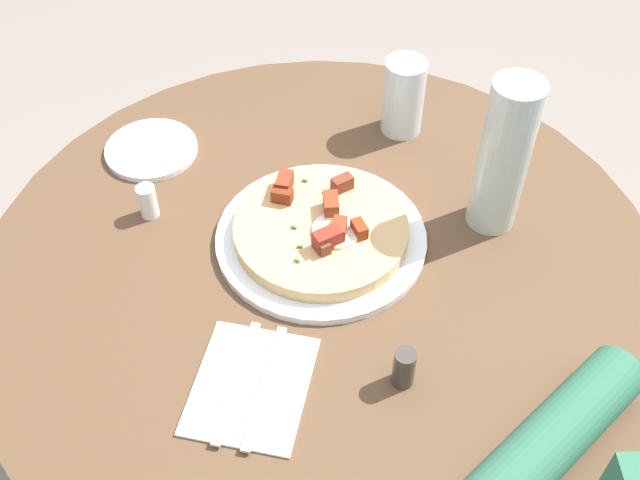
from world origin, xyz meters
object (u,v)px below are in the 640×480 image
Objects in this scene: bread_plate at (151,149)px; water_bottle at (504,157)px; dining_table at (322,331)px; fork at (265,386)px; salt_shaker at (148,201)px; pizza_plate at (318,238)px; knife at (237,381)px; breakfast_pizza at (319,229)px; water_glass at (403,97)px; pepper_shaker at (404,368)px.

bread_plate is 0.61× the size of water_bottle.
fork reaches higher than dining_table.
salt_shaker reaches higher than bread_plate.
pizza_plate reaches higher than knife.
dining_table is at bearing -84.99° from breakfast_pizza.
water_bottle is at bearing 8.28° from breakfast_pizza.
fork is 1.38× the size of water_glass.
pizza_plate is 5.65× the size of salt_shaker.
breakfast_pizza is 0.26m from pepper_shaker.
salt_shaker is at bearing 39.33° from knife.
pizza_plate is at bearing -13.77° from salt_shaker.
water_bottle is at bearing 60.25° from pepper_shaker.
water_bottle is at bearing 15.75° from dining_table.
breakfast_pizza is at bearing -119.62° from water_glass.
pepper_shaker reaches higher than fork.
fork is 0.73× the size of water_bottle.
water_glass reaches higher than breakfast_pizza.
fork is 1.00× the size of knife.
bread_plate is 2.56× the size of pepper_shaker.
water_glass reaches higher than salt_shaker.
water_glass is (0.15, 0.25, 0.06)m from pizza_plate.
water_glass reaches higher than dining_table.
breakfast_pizza is at bearing -2.79° from fork.
knife is at bearing -114.33° from breakfast_pizza.
pizza_plate is at bearing -171.62° from water_bottle.
water_bottle is (0.26, 0.04, 0.10)m from breakfast_pizza.
water_bottle is (0.26, 0.04, 0.12)m from pizza_plate.
salt_shaker is (0.02, -0.14, 0.02)m from bread_plate.
fork is 3.31× the size of salt_shaker.
water_glass is at bearing 84.61° from pepper_shaker.
bread_plate is at bearing 37.00° from fork.
dining_table is at bearing 114.60° from pepper_shaker.
bread_plate is (-0.27, 0.21, -0.00)m from pizza_plate.
bread_plate reaches higher than dining_table.
salt_shaker is at bearing 159.58° from dining_table.
pizza_plate is at bearing 96.99° from dining_table.
dining_table is 0.40m from water_bottle.
pepper_shaker reaches higher than salt_shaker.
fork is (-0.08, -0.21, 0.18)m from dining_table.
salt_shaker is (-0.25, 0.06, 0.00)m from breakfast_pizza.
bread_plate is (-0.27, 0.24, 0.18)m from dining_table.
pizza_plate reaches higher than bread_plate.
dining_table is at bearing -41.31° from bread_plate.
bread_plate is at bearing 142.52° from pizza_plate.
water_bottle is 0.52m from salt_shaker.
pepper_shaker is at bearing -65.40° from dining_table.
pizza_plate is 1.22× the size of breakfast_pizza.
fork is at bearing -106.28° from pizza_plate.
fork is at bearing -177.55° from pepper_shaker.
water_glass is at bearing 60.38° from breakfast_pizza.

